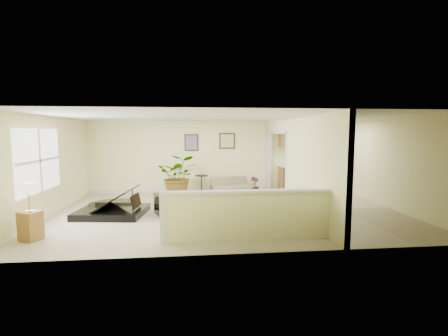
{
  "coord_description": "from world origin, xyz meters",
  "views": [
    {
      "loc": [
        -0.98,
        -8.37,
        2.09
      ],
      "look_at": [
        -0.08,
        0.4,
        1.13
      ],
      "focal_mm": 26.0,
      "sensor_mm": 36.0,
      "label": 1
    }
  ],
  "objects": [
    {
      "name": "interior_partition",
      "position": [
        1.8,
        0.25,
        1.22
      ],
      "size": [
        0.18,
        5.99,
        2.5
      ],
      "color": "#F0ECA3",
      "rests_on": "floor"
    },
    {
      "name": "lamp_stand",
      "position": [
        -4.1,
        -1.87,
        0.48
      ],
      "size": [
        0.44,
        0.44,
        1.14
      ],
      "color": "olive",
      "rests_on": "floor"
    },
    {
      "name": "accent_table",
      "position": [
        -0.62,
        2.65,
        0.41
      ],
      "size": [
        0.44,
        0.44,
        0.64
      ],
      "color": "black",
      "rests_on": "floor"
    },
    {
      "name": "left_wall",
      "position": [
        -4.5,
        0.0,
        1.25
      ],
      "size": [
        0.04,
        6.0,
        2.5
      ],
      "primitive_type": "cube",
      "color": "#F0ECA3",
      "rests_on": "floor"
    },
    {
      "name": "small_plant",
      "position": [
        1.17,
        2.37,
        0.25
      ],
      "size": [
        0.43,
        0.43,
        0.6
      ],
      "color": "black",
      "rests_on": "floor"
    },
    {
      "name": "kitchen_vinyl",
      "position": [
        3.15,
        0.0,
        0.0
      ],
      "size": [
        2.7,
        6.0,
        0.01
      ],
      "primitive_type": "cube",
      "color": "#9C8B69",
      "rests_on": "floor"
    },
    {
      "name": "wall_mirror",
      "position": [
        0.3,
        2.97,
        1.8
      ],
      "size": [
        0.55,
        0.04,
        0.55
      ],
      "color": "#332212",
      "rests_on": "back_wall"
    },
    {
      "name": "front_wall",
      "position": [
        0.0,
        -3.0,
        1.25
      ],
      "size": [
        9.0,
        0.04,
        2.5
      ],
      "primitive_type": "cube",
      "color": "#F0ECA3",
      "rests_on": "floor"
    },
    {
      "name": "palm_plant",
      "position": [
        -1.38,
        2.1,
        0.68
      ],
      "size": [
        1.36,
        1.22,
        1.39
      ],
      "color": "black",
      "rests_on": "floor"
    },
    {
      "name": "piano",
      "position": [
        -3.03,
        0.13,
        0.64
      ],
      "size": [
        2.05,
        2.11,
        1.54
      ],
      "rotation": [
        0.0,
        0.0,
        -0.13
      ],
      "color": "black",
      "rests_on": "floor"
    },
    {
      "name": "piano_bench",
      "position": [
        -1.64,
        -0.16,
        0.26
      ],
      "size": [
        0.63,
        0.87,
        0.52
      ],
      "primitive_type": "cube",
      "rotation": [
        0.0,
        0.0,
        0.33
      ],
      "color": "black",
      "rests_on": "floor"
    },
    {
      "name": "floor",
      "position": [
        0.0,
        0.0,
        0.0
      ],
      "size": [
        9.0,
        9.0,
        0.0
      ],
      "primitive_type": "plane",
      "color": "#BDB393",
      "rests_on": "ground"
    },
    {
      "name": "pony_half_wall",
      "position": [
        0.08,
        -2.3,
        0.52
      ],
      "size": [
        3.42,
        0.22,
        1.0
      ],
      "color": "#F0ECA3",
      "rests_on": "floor"
    },
    {
      "name": "ceiling",
      "position": [
        0.0,
        0.0,
        2.5
      ],
      "size": [
        9.0,
        6.0,
        0.04
      ],
      "primitive_type": "cube",
      "color": "silver",
      "rests_on": "back_wall"
    },
    {
      "name": "loveseat",
      "position": [
        0.41,
        2.44,
        0.28
      ],
      "size": [
        1.57,
        1.2,
        0.75
      ],
      "rotation": [
        0.0,
        0.0,
        0.38
      ],
      "color": "tan",
      "rests_on": "floor"
    },
    {
      "name": "left_window",
      "position": [
        -4.49,
        -0.5,
        1.45
      ],
      "size": [
        0.05,
        2.15,
        1.45
      ],
      "primitive_type": "cube",
      "color": "white",
      "rests_on": "left_wall"
    },
    {
      "name": "back_wall",
      "position": [
        0.0,
        3.0,
        1.25
      ],
      "size": [
        9.0,
        0.04,
        2.5
      ],
      "primitive_type": "cube",
      "color": "#F0ECA3",
      "rests_on": "floor"
    },
    {
      "name": "right_wall",
      "position": [
        4.5,
        0.0,
        1.25
      ],
      "size": [
        0.04,
        6.0,
        2.5
      ],
      "primitive_type": "cube",
      "color": "#F0ECA3",
      "rests_on": "floor"
    },
    {
      "name": "kitchen_cabinets",
      "position": [
        3.19,
        2.73,
        0.87
      ],
      "size": [
        2.36,
        0.65,
        2.33
      ],
      "color": "olive",
      "rests_on": "floor"
    },
    {
      "name": "wall_art_left",
      "position": [
        -0.95,
        2.97,
        1.75
      ],
      "size": [
        0.48,
        0.04,
        0.58
      ],
      "color": "#332212",
      "rests_on": "back_wall"
    }
  ]
}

